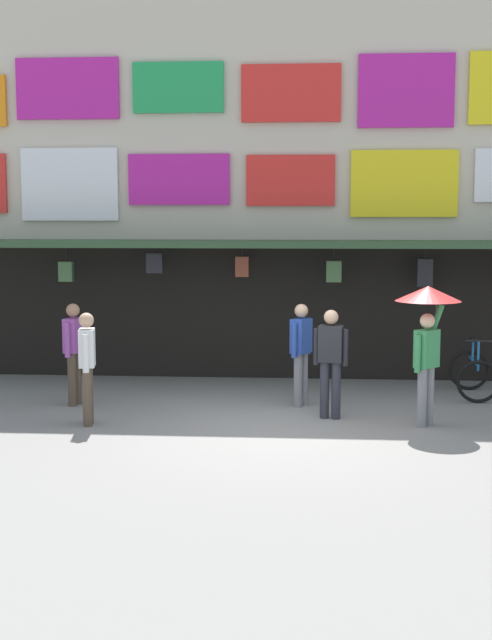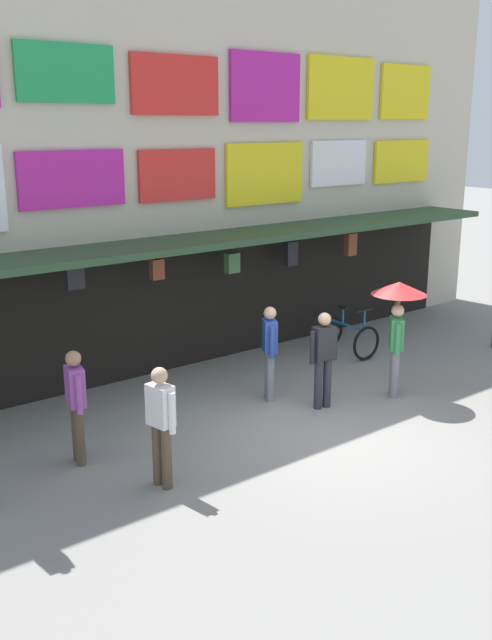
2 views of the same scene
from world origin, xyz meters
name	(u,v)px [view 2 (image 2 of 2)]	position (x,y,z in m)	size (l,w,h in m)	color
ground_plane	(319,431)	(0.00, 0.00, 0.00)	(80.00, 80.00, 0.00)	gray
shopfront	(160,163)	(0.00, 4.57, 3.96)	(18.00, 2.60, 8.00)	beige
bicycle_parked	(348,335)	(3.21, 2.51, 0.39)	(0.77, 1.19, 1.05)	black
pedestrian_in_black	(161,420)	(-2.90, 0.00, 0.95)	(0.28, 0.52, 1.68)	brown
pedestrian_in_green	(270,348)	(0.24, 1.53, 0.95)	(0.37, 0.47, 1.68)	gray
pedestrian_with_umbrella	(398,307)	(2.09, 0.29, 1.64)	(0.96, 0.96, 2.08)	gray
pedestrian_in_purple	(323,355)	(0.70, 0.67, 0.95)	(0.52, 0.28, 1.68)	#2D2D38
pedestrian_in_red	(76,401)	(-3.47, 1.33, 0.95)	(0.29, 0.52, 1.68)	brown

